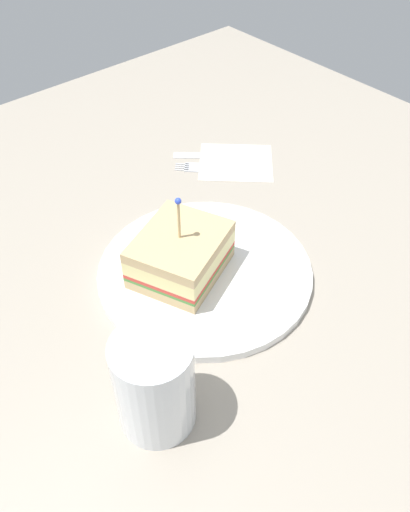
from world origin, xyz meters
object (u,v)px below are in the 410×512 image
napkin (236,162)px  sandwich_half_center (180,254)px  fork (208,167)px  knife (212,155)px  plate (205,272)px  drink_glass (155,388)px

napkin → sandwich_half_center: bearing=-58.5°
fork → knife: size_ratio=0.91×
plate → knife: (-17.76, 16.97, -0.33)cm
napkin → fork: 4.34cm
fork → sandwich_half_center: bearing=-49.5°
plate → knife: size_ratio=2.30×
napkin → knife: (-3.56, -1.42, 0.10)cm
drink_glass → fork: drink_glass is taller
plate → knife: bearing=136.3°
sandwich_half_center → knife: 25.40cm
knife → plate: bearing=-43.7°
sandwich_half_center → drink_glass: (12.16, -12.69, 0.95)cm
fork → plate: bearing=-42.3°
napkin → knife: bearing=-158.3°
plate → drink_glass: bearing=-54.6°
drink_glass → knife: drink_glass is taller
drink_glass → sandwich_half_center: bearing=133.8°
napkin → drink_glass: bearing=-53.3°
napkin → knife: knife is taller
sandwich_half_center → napkin: bearing=121.5°
plate → napkin: plate is taller
fork → knife: (-2.03, 2.64, 0.00)cm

